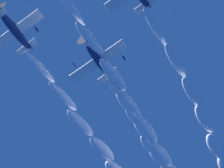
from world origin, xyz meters
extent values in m
cube|color=white|center=(-10.58, 10.10, 59.82)|extent=(1.17, 3.32, 1.65)
cube|color=navy|center=(-10.71, 10.34, 60.36)|extent=(1.40, 0.67, 1.35)
ellipsoid|color=navy|center=(-5.17, -9.54, 59.94)|extent=(7.97, 1.85, 2.38)
cylinder|color=white|center=(-1.58, -9.44, 60.32)|extent=(1.22, 1.68, 1.76)
cube|color=white|center=(-5.39, -9.63, 59.74)|extent=(1.92, 9.11, 4.66)
ellipsoid|color=navy|center=(-5.28, -5.21, 57.62)|extent=(1.10, 0.40, 0.48)
cube|color=white|center=(-8.62, -9.60, 59.62)|extent=(1.17, 3.29, 1.76)
cube|color=navy|center=(-8.76, -9.35, 60.15)|extent=(1.43, 0.72, 1.36)
ellipsoid|color=#1E232D|center=(-4.87, -9.31, 60.42)|extent=(1.87, 1.12, 1.22)
ellipsoid|color=navy|center=(-14.79, -0.32, 57.71)|extent=(7.98, 1.84, 2.56)
cylinder|color=white|center=(-11.21, -0.23, 58.20)|extent=(1.25, 1.64, 1.74)
cone|color=white|center=(-10.44, -0.20, 58.31)|extent=(0.92, 0.79, 0.87)
cylinder|color=#3F3F47|center=(-10.62, -0.21, 58.28)|extent=(0.45, 3.56, 3.55)
cube|color=white|center=(-15.00, -0.40, 57.50)|extent=(1.93, 9.38, 4.10)
ellipsoid|color=navy|center=(-14.88, 4.15, 55.68)|extent=(1.11, 0.40, 0.50)
ellipsoid|color=navy|center=(-15.13, -4.95, 59.31)|extent=(1.11, 0.40, 0.50)
cube|color=white|center=(-18.23, -0.39, 57.30)|extent=(1.17, 3.38, 1.58)
cube|color=navy|center=(-18.39, -0.18, 57.83)|extent=(1.47, 0.65, 1.42)
ellipsoid|color=#1E232D|center=(-14.51, -0.13, 58.21)|extent=(1.89, 1.10, 1.24)
ellipsoid|color=white|center=(-4.64, 0.92, 58.49)|extent=(8.85, 1.41, 2.20)
ellipsoid|color=white|center=(-11.21, 0.51, 57.98)|extent=(8.89, 1.74, 2.52)
ellipsoid|color=white|center=(-18.28, 0.48, 57.01)|extent=(8.94, 2.07, 2.85)
ellipsoid|color=white|center=(-25.02, -0.18, 56.37)|extent=(8.99, 2.40, 3.17)
ellipsoid|color=white|center=(-31.20, -0.15, 55.52)|extent=(9.03, 2.73, 3.50)
ellipsoid|color=white|center=(-37.97, -0.56, 54.68)|extent=(9.08, 3.05, 3.82)
ellipsoid|color=white|center=(-14.69, 9.77, 59.17)|extent=(8.85, 1.41, 2.20)
ellipsoid|color=white|center=(-21.68, 9.95, 58.42)|extent=(8.89, 1.74, 2.52)
ellipsoid|color=white|center=(-28.46, 9.87, 57.40)|extent=(8.94, 2.07, 2.85)
ellipsoid|color=white|center=(-35.02, 9.48, 56.82)|extent=(8.99, 2.40, 3.17)
ellipsoid|color=white|center=(-41.81, 8.85, 55.80)|extent=(9.03, 2.73, 3.50)
ellipsoid|color=white|center=(-12.70, -9.92, 58.98)|extent=(8.85, 1.41, 2.20)
ellipsoid|color=white|center=(-19.47, -9.77, 58.12)|extent=(8.89, 1.74, 2.52)
ellipsoid|color=white|center=(-26.01, -10.32, 57.34)|extent=(8.94, 2.07, 2.85)
ellipsoid|color=white|center=(-33.23, -10.00, 56.53)|extent=(8.99, 2.40, 3.17)
ellipsoid|color=white|center=(-22.64, -0.63, 56.79)|extent=(8.85, 1.41, 2.20)
ellipsoid|color=white|center=(-29.06, -0.69, 55.84)|extent=(8.89, 1.74, 2.52)
ellipsoid|color=white|center=(-35.64, -1.21, 55.05)|extent=(8.94, 2.07, 2.85)
camera|label=1|loc=(26.51, 24.89, 2.19)|focal=75.89mm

